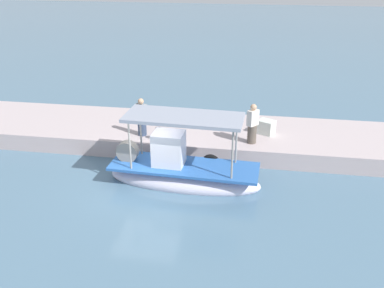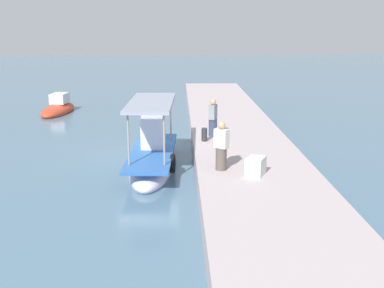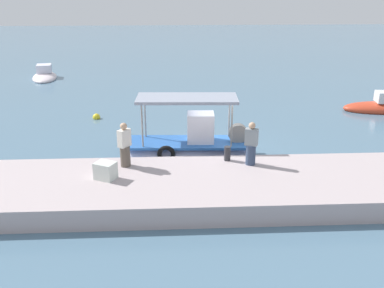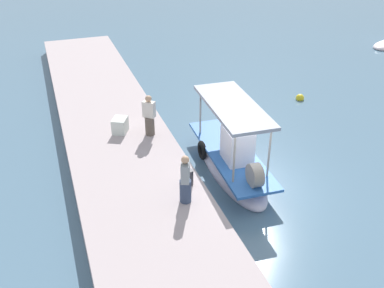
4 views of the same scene
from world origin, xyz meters
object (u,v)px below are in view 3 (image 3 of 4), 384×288
object	(u,v)px
moored_boat_mid	(379,107)
cargo_crate	(105,171)
marker_buoy	(96,117)
fisherman_by_crate	(125,147)
fisherman_near_bollard	(251,145)
mooring_bollard	(227,153)
moored_boat_near	(45,76)
main_fishing_boat	(189,147)

from	to	relation	value
moored_boat_mid	cargo_crate	bearing A→B (deg)	-145.09
cargo_crate	moored_boat_mid	xyz separation A→B (m)	(14.34, 10.01, -0.80)
marker_buoy	fisherman_by_crate	bearing A→B (deg)	-73.81
fisherman_near_bollard	mooring_bollard	bearing A→B (deg)	152.86
mooring_bollard	moored_boat_near	bearing A→B (deg)	122.26
main_fishing_boat	marker_buoy	bearing A→B (deg)	129.53
mooring_bollard	moored_boat_mid	distance (m)	13.20
fisherman_by_crate	mooring_bollard	xyz separation A→B (m)	(3.78, 0.35, -0.47)
mooring_bollard	marker_buoy	xyz separation A→B (m)	(-6.18, 7.95, -0.92)
fisherman_by_crate	moored_boat_near	world-z (taller)	fisherman_by_crate
cargo_crate	marker_buoy	distance (m)	9.59
marker_buoy	fisherman_near_bollard	bearing A→B (deg)	-50.11
cargo_crate	marker_buoy	bearing A→B (deg)	101.09
main_fishing_boat	cargo_crate	size ratio (longest dim) A/B	8.56
fisherman_near_bollard	mooring_bollard	world-z (taller)	fisherman_near_bollard
fisherman_by_crate	moored_boat_mid	distance (m)	16.46
fisherman_near_bollard	cargo_crate	distance (m)	5.27
main_fishing_boat	moored_boat_near	distance (m)	19.74
moored_boat_near	moored_boat_mid	bearing A→B (deg)	-25.01
main_fishing_boat	mooring_bollard	bearing A→B (deg)	-57.22
fisherman_near_bollard	moored_boat_near	world-z (taller)	fisherman_near_bollard
fisherman_by_crate	mooring_bollard	distance (m)	3.82
fisherman_by_crate	moored_boat_near	xyz separation A→B (m)	(-8.08, 19.13, -1.31)
main_fishing_boat	mooring_bollard	distance (m)	2.52
fisherman_near_bollard	moored_boat_mid	distance (m)	12.92
marker_buoy	moored_boat_near	size ratio (longest dim) A/B	0.10
main_fishing_boat	marker_buoy	size ratio (longest dim) A/B	13.95
fisherman_by_crate	main_fishing_boat	bearing A→B (deg)	44.83
moored_boat_mid	main_fishing_boat	bearing A→B (deg)	-150.08
main_fishing_boat	marker_buoy	world-z (taller)	main_fishing_boat
marker_buoy	moored_boat_near	world-z (taller)	moored_boat_near
fisherman_near_bollard	mooring_bollard	distance (m)	1.02
fisherman_by_crate	moored_boat_near	distance (m)	20.81
marker_buoy	moored_boat_mid	world-z (taller)	moored_boat_mid
main_fishing_boat	moored_boat_mid	xyz separation A→B (m)	(11.32, 6.52, -0.26)
fisherman_by_crate	moored_boat_mid	xyz separation A→B (m)	(13.76, 8.94, -1.25)
main_fishing_boat	fisherman_near_bollard	size ratio (longest dim) A/B	3.51
main_fishing_boat	cargo_crate	distance (m)	4.64
fisherman_near_bollard	cargo_crate	xyz separation A→B (m)	(-5.15, -1.00, -0.44)
mooring_bollard	fisherman_by_crate	bearing A→B (deg)	-174.76
fisherman_near_bollard	cargo_crate	size ratio (longest dim) A/B	2.44
main_fishing_boat	marker_buoy	distance (m)	7.63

